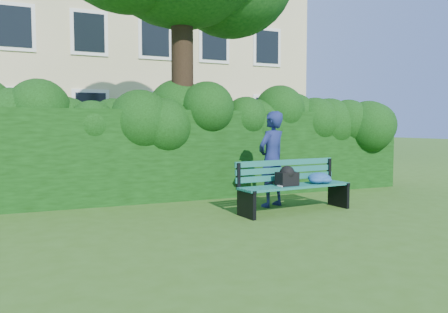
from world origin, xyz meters
name	(u,v)px	position (x,y,z in m)	size (l,w,h in m)	color
ground	(238,216)	(0.00, 0.00, 0.00)	(80.00, 80.00, 0.00)	#355A19
apartment_building	(106,25)	(0.00, 13.99, 6.00)	(16.00, 8.08, 12.00)	#C2BA82
hedge	(194,154)	(0.00, 2.20, 0.90)	(10.00, 1.00, 1.80)	black
park_bench	(299,183)	(1.16, 0.00, 0.50)	(2.14, 0.76, 0.89)	#0F4E3F
man_reading	(272,159)	(0.94, 0.56, 0.88)	(0.64, 0.42, 1.76)	navy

